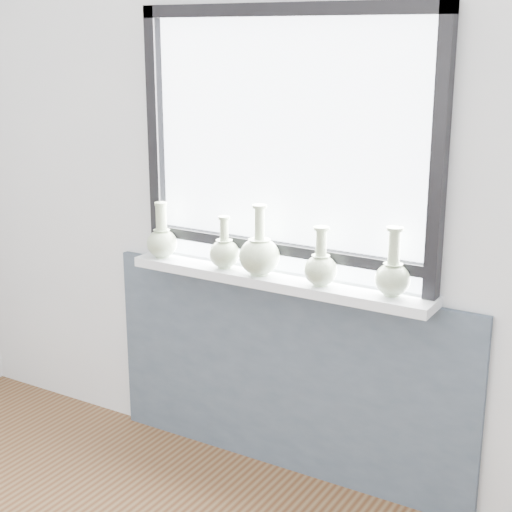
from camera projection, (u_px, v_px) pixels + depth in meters
The scene contains 9 objects.
back_wall at pixel (289, 173), 3.13m from camera, with size 3.60×0.02×2.60m, color silver.
apron_panel at pixel (284, 376), 3.34m from camera, with size 1.70×0.03×0.86m, color #4A5565.
windowsill at pixel (276, 280), 3.16m from camera, with size 1.32×0.18×0.04m, color white.
window at pixel (285, 139), 3.06m from camera, with size 1.30×0.06×1.05m.
vase_a at pixel (162, 240), 3.39m from camera, with size 0.13×0.13×0.24m.
vase_b at pixel (224, 251), 3.24m from camera, with size 0.13×0.13×0.22m.
vase_c at pixel (259, 254), 3.14m from camera, with size 0.16×0.16×0.29m.
vase_d at pixel (321, 267), 3.01m from camera, with size 0.13×0.13×0.23m.
vase_e at pixel (393, 275), 2.89m from camera, with size 0.13×0.13×0.26m.
Camera 1 is at (1.48, -0.92, 1.84)m, focal length 55.00 mm.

